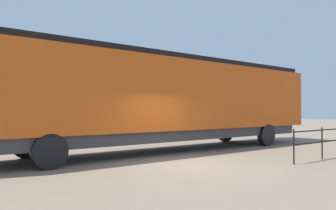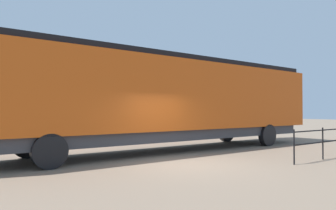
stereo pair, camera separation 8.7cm
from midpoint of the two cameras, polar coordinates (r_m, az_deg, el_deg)
ground_plane at (r=10.85m, az=3.38°, el=-10.57°), size 120.00×120.00×0.00m
locomotive at (r=14.53m, az=1.35°, el=1.12°), size 3.13×17.07×4.18m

